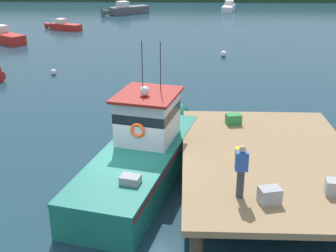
# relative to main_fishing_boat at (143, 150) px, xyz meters

# --- Properties ---
(ground_plane) EXTENTS (200.00, 200.00, 0.00)m
(ground_plane) POSITION_rel_main_fishing_boat_xyz_m (-0.33, -0.73, -1.01)
(ground_plane) COLOR #193847
(dock) EXTENTS (6.00, 9.00, 1.20)m
(dock) POSITION_rel_main_fishing_boat_xyz_m (4.47, -0.73, 0.07)
(dock) COLOR #4C3D2D
(dock) RESTS_ON ground
(main_fishing_boat) EXTENTS (4.36, 9.95, 4.80)m
(main_fishing_boat) POSITION_rel_main_fishing_boat_xyz_m (0.00, 0.00, 0.00)
(main_fishing_boat) COLOR #196B5B
(main_fishing_boat) RESTS_ON ground
(crate_single_far) EXTENTS (0.66, 0.53, 0.45)m
(crate_single_far) POSITION_rel_main_fishing_boat_xyz_m (5.96, -3.22, 0.42)
(crate_single_far) COLOR #9E9EA3
(crate_single_far) RESTS_ON dock
(crate_single_by_cleat) EXTENTS (0.67, 0.54, 0.41)m
(crate_single_by_cleat) POSITION_rel_main_fishing_boat_xyz_m (3.51, 2.31, 0.40)
(crate_single_by_cleat) COLOR #2D8442
(crate_single_by_cleat) RESTS_ON dock
(crate_stack_near_edge) EXTENTS (0.69, 0.57, 0.46)m
(crate_stack_near_edge) POSITION_rel_main_fishing_boat_xyz_m (3.94, -3.74, 0.42)
(crate_stack_near_edge) COLOR #9E9EA3
(crate_stack_near_edge) RESTS_ON dock
(bait_bucket) EXTENTS (0.32, 0.32, 0.34)m
(bait_bucket) POSITION_rel_main_fishing_boat_xyz_m (3.41, -0.83, 0.36)
(bait_bucket) COLOR yellow
(bait_bucket) RESTS_ON dock
(deckhand_by_the_boat) EXTENTS (0.36, 0.22, 1.63)m
(deckhand_by_the_boat) POSITION_rel_main_fishing_boat_xyz_m (3.13, -3.47, 1.05)
(deckhand_by_the_boat) COLOR #383842
(deckhand_by_the_boat) RESTS_ON dock
(moored_boat_off_the_point) EXTENTS (5.09, 4.24, 1.41)m
(moored_boat_off_the_point) POSITION_rel_main_fishing_boat_xyz_m (-14.82, 24.59, -0.52)
(moored_boat_off_the_point) COLOR red
(moored_boat_off_the_point) RESTS_ON ground
(moored_boat_near_channel) EXTENTS (4.20, 2.43, 1.07)m
(moored_boat_near_channel) POSITION_rel_main_fishing_boat_xyz_m (-11.05, 31.16, -0.64)
(moored_boat_near_channel) COLOR red
(moored_boat_near_channel) RESTS_ON ground
(moored_boat_outer_mooring) EXTENTS (5.81, 4.70, 1.60)m
(moored_boat_outer_mooring) POSITION_rel_main_fishing_boat_xyz_m (-6.05, 42.74, -0.46)
(moored_boat_outer_mooring) COLOR #4C4C51
(moored_boat_outer_mooring) RESTS_ON ground
(moored_boat_far_right) EXTENTS (2.14, 5.23, 1.31)m
(moored_boat_far_right) POSITION_rel_main_fishing_boat_xyz_m (7.19, 46.16, -0.56)
(moored_boat_far_right) COLOR white
(moored_boat_far_right) RESTS_ON ground
(mooring_buoy_inshore) EXTENTS (0.39, 0.39, 0.39)m
(mooring_buoy_inshore) POSITION_rel_main_fishing_boat_xyz_m (-7.24, 13.79, -0.81)
(mooring_buoy_inshore) COLOR silver
(mooring_buoy_inshore) RESTS_ON ground
(mooring_buoy_outer) EXTENTS (0.47, 0.47, 0.47)m
(mooring_buoy_outer) POSITION_rel_main_fishing_boat_xyz_m (4.47, 19.50, -0.77)
(mooring_buoy_outer) COLOR silver
(mooring_buoy_outer) RESTS_ON ground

